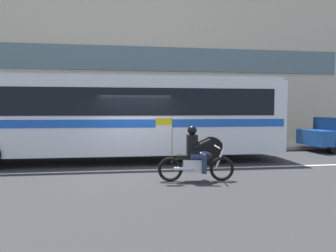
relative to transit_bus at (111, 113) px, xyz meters
The scene contains 7 objects.
ground_plane 2.41m from the transit_bus, 52.66° to the right, with size 60.00×60.00×0.00m, color #2B2B2D.
sidewalk_curb 4.40m from the transit_bus, 76.87° to the left, with size 28.00×3.80×0.15m, color #A39E93.
lane_center_stripe 2.75m from the transit_bus, 63.08° to the right, with size 26.60×0.14×0.01m, color silver.
office_building_facade 8.18m from the transit_bus, 81.64° to the left, with size 28.00×0.89×14.29m.
transit_bus is the anchor object (origin of this frame).
motorcycle_with_rider 4.46m from the transit_bus, 54.04° to the right, with size 2.19×0.64×1.78m.
fire_hydrant 3.81m from the transit_bus, 121.46° to the left, with size 0.22×0.30×0.75m.
Camera 1 is at (-0.18, -9.96, 1.99)m, focal length 30.42 mm.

